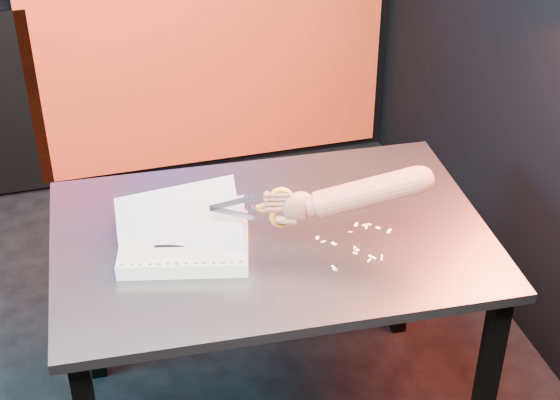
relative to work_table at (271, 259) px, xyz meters
name	(u,v)px	position (x,y,z in m)	size (l,w,h in m)	color
room	(52,28)	(-0.50, 0.15, 0.69)	(3.01, 3.01, 2.71)	black
work_table	(271,259)	(0.00, 0.00, 0.00)	(1.25, 0.87, 0.75)	black
printout_stack	(184,243)	(-0.25, -0.01, 0.11)	(0.39, 0.32, 0.18)	silver
scissors	(275,208)	(-0.01, -0.08, 0.23)	(0.22, 0.06, 0.12)	#999CB5
hand_forearm	(356,195)	(0.19, -0.13, 0.27)	(0.42, 0.15, 0.17)	brown
paper_clippings	(358,242)	(0.22, -0.10, 0.09)	(0.22, 0.20, 0.00)	white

